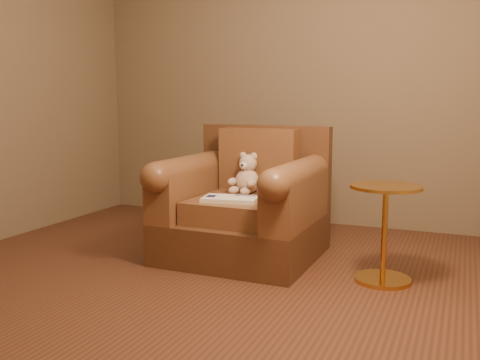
% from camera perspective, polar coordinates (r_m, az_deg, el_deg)
% --- Properties ---
extents(floor, '(4.00, 4.00, 0.00)m').
position_cam_1_polar(floor, '(3.55, -4.94, -10.73)').
color(floor, '#542E1D').
rests_on(floor, ground).
extents(room, '(4.02, 4.02, 2.71)m').
position_cam_1_polar(room, '(3.40, -5.33, 17.72)').
color(room, '#766449').
rests_on(room, ground).
extents(armchair, '(1.09, 1.04, 0.97)m').
position_cam_1_polar(armchair, '(4.03, 0.57, -2.87)').
color(armchair, '#4F301A').
rests_on(armchair, floor).
extents(teddy_bear, '(0.23, 0.26, 0.32)m').
position_cam_1_polar(teddy_bear, '(4.08, 0.66, 0.26)').
color(teddy_bear, '#C8AA8C').
rests_on(teddy_bear, armchair).
extents(guidebook, '(0.42, 0.29, 0.03)m').
position_cam_1_polar(guidebook, '(3.78, -1.04, -2.04)').
color(guidebook, beige).
rests_on(guidebook, armchair).
extents(side_table, '(0.45, 0.45, 0.64)m').
position_cam_1_polar(side_table, '(3.57, 15.16, -5.19)').
color(side_table, gold).
rests_on(side_table, floor).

